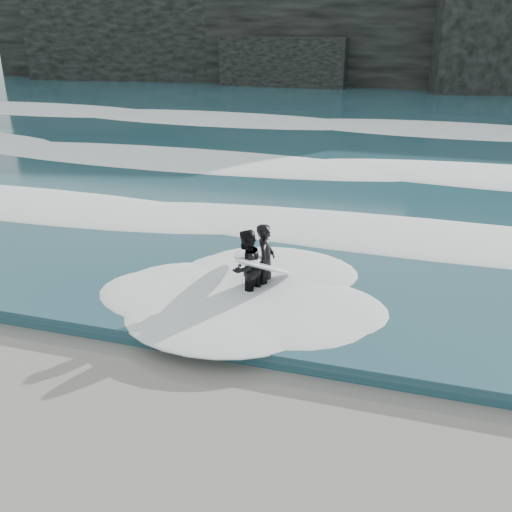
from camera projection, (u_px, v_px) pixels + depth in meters
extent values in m
plane|color=olive|center=(108.00, 478.00, 7.48)|extent=(120.00, 120.00, 0.00)
cube|color=#1F4852|center=(365.00, 117.00, 33.00)|extent=(90.00, 52.00, 0.30)
cube|color=black|center=(394.00, 22.00, 46.09)|extent=(70.00, 9.00, 10.00)
ellipsoid|color=white|center=(280.00, 225.00, 15.26)|extent=(60.00, 3.20, 0.20)
ellipsoid|color=white|center=(326.00, 164.00, 21.43)|extent=(60.00, 4.00, 0.24)
ellipsoid|color=white|center=(357.00, 123.00, 29.35)|extent=(60.00, 4.80, 0.30)
imported|color=black|center=(266.00, 261.00, 12.03)|extent=(0.45, 0.63, 1.64)
ellipsoid|color=silver|center=(248.00, 256.00, 12.17)|extent=(1.23, 2.28, 0.66)
imported|color=black|center=(246.00, 268.00, 11.72)|extent=(0.85, 0.95, 1.63)
ellipsoid|color=white|center=(266.00, 267.00, 11.59)|extent=(1.15, 2.08, 1.09)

